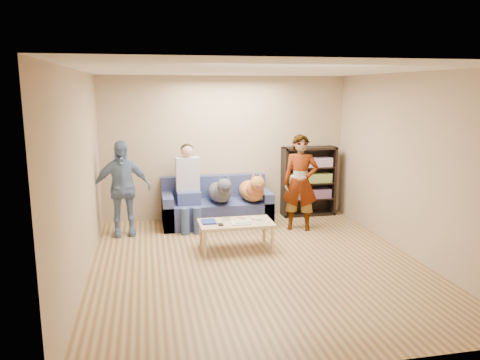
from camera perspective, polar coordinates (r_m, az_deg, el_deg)
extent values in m
plane|color=brown|center=(6.53, 2.14, -10.22)|extent=(5.00, 5.00, 0.00)
plane|color=white|center=(6.09, 2.32, 13.24)|extent=(5.00, 5.00, 0.00)
plane|color=tan|center=(8.60, -1.73, 3.92)|extent=(4.50, 0.00, 4.50)
plane|color=tan|center=(3.85, 11.10, -5.25)|extent=(4.50, 0.00, 4.50)
plane|color=tan|center=(6.06, -18.94, 0.30)|extent=(0.00, 5.00, 5.00)
plane|color=tan|center=(7.05, 20.30, 1.66)|extent=(0.00, 5.00, 5.00)
ellipsoid|color=#A1A2A6|center=(8.27, 2.21, -2.06)|extent=(0.38, 0.32, 0.13)
imported|color=gray|center=(7.94, 7.38, -0.33)|extent=(0.69, 0.57, 1.62)
imported|color=#6A80AA|center=(7.81, -14.22, -0.99)|extent=(0.95, 0.47, 1.56)
cube|color=silver|center=(7.66, 6.47, 0.43)|extent=(0.04, 0.11, 0.03)
cube|color=navy|center=(6.97, -3.82, -5.08)|extent=(0.20, 0.26, 0.03)
cube|color=silver|center=(6.90, 0.07, -5.27)|extent=(0.26, 0.20, 0.02)
cube|color=#BBB895|center=(6.92, 0.28, -5.10)|extent=(0.22, 0.17, 0.01)
cube|color=silver|center=(7.07, -1.64, -4.71)|extent=(0.11, 0.06, 0.05)
cube|color=white|center=(7.14, 1.56, -4.66)|extent=(0.04, 0.13, 0.03)
cube|color=white|center=(7.08, 2.34, -4.79)|extent=(0.09, 0.06, 0.03)
cylinder|color=white|center=(7.01, 1.14, -5.00)|extent=(0.07, 0.07, 0.02)
cylinder|color=white|center=(7.08, 1.00, -4.82)|extent=(0.07, 0.07, 0.02)
cylinder|color=#D2601D|center=(6.83, -0.41, -5.46)|extent=(0.13, 0.06, 0.01)
cylinder|color=black|center=(7.18, 0.17, -4.65)|extent=(0.13, 0.08, 0.01)
cube|color=black|center=(6.83, -2.37, -5.45)|extent=(0.07, 0.12, 0.02)
cube|color=#515B93|center=(8.33, -2.86, -3.96)|extent=(1.90, 0.85, 0.42)
cube|color=#515B93|center=(8.56, -3.23, -0.74)|extent=(1.90, 0.18, 0.40)
cube|color=#515B93|center=(8.23, -8.81, -3.70)|extent=(0.18, 0.85, 0.58)
cube|color=#515B93|center=(8.48, 2.90, -3.14)|extent=(0.18, 0.85, 0.58)
cube|color=#3C4784|center=(8.12, -6.28, -2.09)|extent=(0.40, 0.38, 0.22)
cylinder|color=#3C5B84|center=(7.79, -6.68, -5.11)|extent=(0.14, 0.14, 0.47)
cylinder|color=#3C5584|center=(7.80, -5.21, -5.04)|extent=(0.14, 0.14, 0.47)
cube|color=silver|center=(8.14, -6.41, 0.74)|extent=(0.40, 0.24, 0.58)
sphere|color=tan|center=(8.07, -6.47, 3.54)|extent=(0.21, 0.21, 0.21)
ellipsoid|color=black|center=(8.10, -6.49, 3.77)|extent=(0.22, 0.22, 0.19)
ellipsoid|color=#53575E|center=(8.19, -2.51, -1.49)|extent=(0.39, 0.81, 0.34)
sphere|color=#4E5158|center=(7.86, -2.14, -1.43)|extent=(0.29, 0.29, 0.29)
sphere|color=#51565C|center=(7.66, -1.94, -0.72)|extent=(0.24, 0.24, 0.24)
cube|color=black|center=(7.55, -1.78, -1.16)|extent=(0.07, 0.11, 0.07)
cone|color=#4B4F55|center=(7.65, -2.48, 0.21)|extent=(0.07, 0.07, 0.11)
cone|color=#4C4E56|center=(7.68, -1.47, 0.25)|extent=(0.07, 0.07, 0.11)
cylinder|color=#46494F|center=(8.61, -2.95, -1.10)|extent=(0.05, 0.26, 0.16)
ellipsoid|color=#BA7A38|center=(8.27, 1.37, -1.31)|extent=(0.40, 0.84, 0.35)
sphere|color=#AE5735|center=(7.97, 1.85, -1.19)|extent=(0.30, 0.30, 0.30)
sphere|color=#C1703B|center=(7.79, 2.13, -0.42)|extent=(0.25, 0.25, 0.25)
cube|color=brown|center=(7.69, 2.33, -0.85)|extent=(0.08, 0.12, 0.07)
cone|color=#B37136|center=(7.77, 1.64, 0.52)|extent=(0.08, 0.08, 0.12)
cone|color=#A85633|center=(7.80, 2.55, 0.56)|extent=(0.08, 0.08, 0.12)
cylinder|color=#AF7435|center=(8.65, 0.79, -0.99)|extent=(0.05, 0.27, 0.16)
cube|color=#D4B382|center=(6.99, -0.50, -5.28)|extent=(1.10, 0.60, 0.04)
cylinder|color=#D0B180|center=(6.75, -4.30, -7.80)|extent=(0.05, 0.05, 0.38)
cylinder|color=#D8B785|center=(6.93, 3.99, -7.27)|extent=(0.05, 0.05, 0.38)
cylinder|color=tan|center=(7.22, -4.80, -6.54)|extent=(0.05, 0.05, 0.38)
cylinder|color=tan|center=(7.39, 2.96, -6.08)|extent=(0.05, 0.05, 0.38)
cube|color=black|center=(8.77, 5.40, -0.28)|extent=(0.04, 0.34, 1.30)
cube|color=black|center=(9.09, 11.19, -0.04)|extent=(0.04, 0.34, 1.30)
cube|color=black|center=(8.82, 8.46, 3.86)|extent=(1.00, 0.34, 0.04)
cube|color=black|center=(9.06, 8.24, -4.07)|extent=(1.00, 0.34, 0.04)
cube|color=black|center=(9.07, 8.01, 0.04)|extent=(1.00, 0.02, 1.30)
cube|color=black|center=(8.99, 8.29, -2.22)|extent=(0.94, 0.32, 0.03)
cube|color=black|center=(8.93, 8.34, -0.35)|extent=(0.94, 0.32, 0.02)
cube|color=black|center=(8.87, 8.40, 1.55)|extent=(0.94, 0.32, 0.02)
cube|color=#B23333|center=(8.95, 8.35, -1.64)|extent=(0.84, 0.24, 0.17)
cube|color=gold|center=(8.89, 8.40, 0.25)|extent=(0.84, 0.24, 0.17)
cube|color=#994C99|center=(8.84, 8.46, 2.16)|extent=(0.84, 0.24, 0.17)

